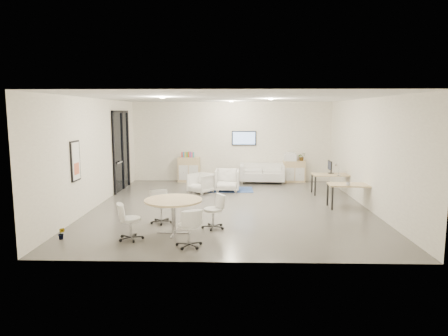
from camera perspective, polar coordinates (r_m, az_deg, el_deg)
name	(u,v)px	position (r m, az deg, el deg)	size (l,w,h in m)	color
room_shell	(230,153)	(11.73, 0.92, 2.14)	(9.60, 10.60, 4.80)	#53504C
glass_door	(121,148)	(14.81, -14.47, 2.73)	(0.09, 1.90, 2.85)	black
artwork	(75,161)	(10.94, -20.46, 0.93)	(0.05, 0.54, 1.04)	black
wall_tv	(244,138)	(16.17, 2.88, 4.28)	(0.98, 0.06, 0.58)	black
ceiling_spots	(224,100)	(12.51, 0.05, 9.75)	(3.14, 4.14, 0.03)	#FFEAC6
sideboard_left	(189,169)	(16.19, -5.02, -0.21)	(0.88, 0.46, 0.99)	tan
sideboard_right	(294,171)	(16.29, 9.98, -0.48)	(0.86, 0.42, 0.86)	tan
books	(188,155)	(16.12, -5.20, 1.92)	(0.51, 0.14, 0.22)	red
printer	(290,157)	(16.19, 9.44, 1.59)	(0.50, 0.43, 0.34)	white
loveseat	(262,174)	(15.95, 5.44, -0.84)	(1.78, 0.94, 0.65)	silver
blue_rug	(230,190)	(14.50, 0.90, -3.10)	(1.63, 1.08, 0.01)	navy
armchair_left	(201,182)	(13.92, -3.30, -2.04)	(0.73, 0.68, 0.75)	silver
armchair_right	(227,179)	(14.20, 0.44, -1.60)	(0.83, 0.78, 0.86)	silver
desk_rear	(332,176)	(14.12, 15.17, -1.13)	(1.36, 0.71, 0.70)	tan
desk_front	(352,187)	(12.25, 17.82, -2.55)	(1.41, 0.78, 0.71)	tan
monitor	(330,167)	(14.21, 14.91, 0.19)	(0.20, 0.50, 0.44)	black
round_table	(173,203)	(9.28, -7.24, -4.95)	(1.33, 1.33, 0.81)	tan
meeting_chairs	(174,216)	(9.35, -7.20, -6.85)	(2.56, 2.56, 0.82)	white
plant_cabinet	(302,158)	(16.26, 11.03, 1.47)	(0.29, 0.33, 0.26)	#3F7F3F
plant_floor	(62,237)	(9.65, -22.18, -9.08)	(0.15, 0.27, 0.12)	#3F7F3F
cup	(348,184)	(11.94, 17.34, -2.15)	(0.12, 0.09, 0.12)	white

